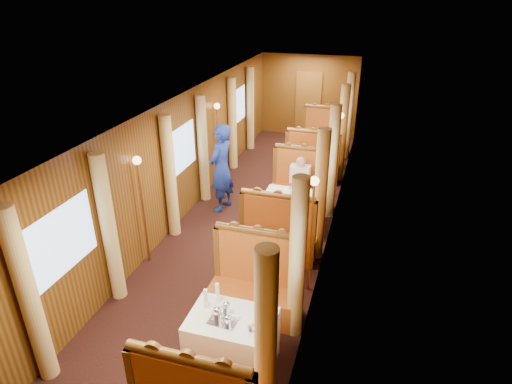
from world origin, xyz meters
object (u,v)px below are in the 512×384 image
at_px(banquette_near_aft, 255,288).
at_px(steward, 221,168).
at_px(banquette_far_aft, 324,138).
at_px(teapot_right, 228,322).
at_px(passenger, 300,179).
at_px(banquette_mid_aft, 301,188).
at_px(teapot_left, 218,315).
at_px(table_mid, 291,212).
at_px(rose_vase_mid, 290,187).
at_px(table_near, 232,341).
at_px(table_far, 319,152).
at_px(banquette_mid_fwd, 279,236).
at_px(tea_tray, 223,320).
at_px(teapot_back, 227,309).
at_px(fruit_plate, 254,329).
at_px(banquette_far_fwd, 312,164).

relative_size(banquette_near_aft, steward, 0.71).
bearing_deg(banquette_far_aft, teapot_right, -89.99).
bearing_deg(passenger, banquette_mid_aft, 90.00).
bearing_deg(teapot_left, banquette_near_aft, 100.94).
xyz_separation_m(table_mid, rose_vase_mid, (-0.03, -0.03, 0.55)).
bearing_deg(table_near, banquette_mid_aft, 90.00).
bearing_deg(table_far, teapot_left, -91.24).
bearing_deg(passenger, rose_vase_mid, -92.31).
bearing_deg(banquette_mid_fwd, tea_tray, -91.77).
height_order(banquette_far_aft, teapot_back, banquette_far_aft).
bearing_deg(fruit_plate, teapot_right, -176.80).
bearing_deg(passenger, teapot_right, -89.99).
distance_m(table_near, fruit_plate, 0.52).
bearing_deg(teapot_right, banquette_mid_fwd, 88.74).
relative_size(banquette_near_aft, tea_tray, 3.94).
bearing_deg(table_far, teapot_back, -90.70).
bearing_deg(banquette_far_aft, passenger, -90.00).
relative_size(table_mid, banquette_mid_aft, 0.78).
xyz_separation_m(tea_tray, passenger, (0.08, 4.36, -0.02)).
bearing_deg(tea_tray, teapot_back, 92.34).
bearing_deg(teapot_back, banquette_far_fwd, 106.91).
relative_size(fruit_plate, rose_vase_mid, 0.63).
relative_size(table_near, fruit_plate, 4.67).
distance_m(tea_tray, fruit_plate, 0.40).
xyz_separation_m(banquette_far_fwd, tea_tray, (-0.08, -6.06, 0.33)).
height_order(rose_vase_mid, passenger, passenger).
bearing_deg(banquette_far_aft, rose_vase_mid, -90.42).
bearing_deg(tea_tray, table_mid, 88.73).
height_order(banquette_near_aft, passenger, banquette_near_aft).
height_order(banquette_mid_fwd, steward, steward).
bearing_deg(banquette_far_fwd, teapot_back, -90.82).
height_order(teapot_right, steward, steward).
height_order(table_far, passenger, passenger).
bearing_deg(passenger, teapot_back, -91.15).
distance_m(banquette_far_fwd, fruit_plate, 6.12).
distance_m(banquette_near_aft, banquette_mid_fwd, 1.47).
relative_size(tea_tray, rose_vase_mid, 0.94).
distance_m(banquette_far_aft, teapot_left, 8.09).
bearing_deg(banquette_near_aft, banquette_far_aft, 90.00).
distance_m(teapot_back, steward, 4.16).
distance_m(banquette_near_aft, steward, 3.37).
distance_m(banquette_mid_fwd, steward, 2.22).
bearing_deg(table_mid, tea_tray, -91.27).
height_order(table_near, steward, steward).
relative_size(table_near, banquette_mid_aft, 0.78).
height_order(banquette_near_aft, table_far, banquette_near_aft).
distance_m(fruit_plate, steward, 4.48).
bearing_deg(table_far, table_near, -90.00).
relative_size(table_near, table_far, 1.00).
relative_size(teapot_left, steward, 0.09).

